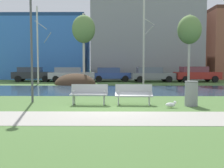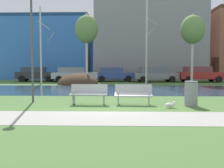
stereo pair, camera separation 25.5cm
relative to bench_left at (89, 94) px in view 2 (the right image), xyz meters
name	(u,v)px [view 2 (the right image)]	position (x,y,z in m)	size (l,w,h in m)	color
ground_plane	(115,87)	(0.96, 9.04, -0.47)	(120.00, 120.00, 0.00)	#476B33
paved_path_strip	(108,118)	(0.96, -3.00, -0.47)	(60.00, 2.36, 0.01)	#9E998E
river_band	(114,90)	(0.96, 7.03, -0.47)	(80.00, 7.58, 0.01)	#284256
soil_mound	(78,84)	(-2.36, 12.32, -0.47)	(3.59, 3.55, 1.93)	#423021
bench_left	(89,94)	(0.00, 0.00, 0.00)	(1.62, 0.63, 0.87)	#9EA0A3
bench_right	(133,94)	(1.93, 0.00, 0.00)	(1.62, 0.63, 0.87)	#9EA0A3
trash_bin	(191,93)	(4.30, -0.35, 0.07)	(0.56, 0.56, 1.04)	gray
seagull	(171,105)	(3.36, -0.85, -0.34)	(0.48, 0.18, 0.27)	white
streetlamp	(31,17)	(-2.69, 0.79, 3.42)	(0.32, 0.32, 5.92)	#4C4C51
birch_far_left	(41,45)	(-5.72, 12.79, 3.03)	(1.33, 2.13, 6.88)	beige
birch_left	(87,30)	(-1.70, 13.33, 4.43)	(2.10, 2.10, 6.34)	beige
birch_center_left	(147,38)	(3.72, 12.86, 3.63)	(1.06, 1.79, 8.12)	beige
birch_center	(193,30)	(7.86, 13.29, 4.36)	(2.14, 2.14, 6.25)	beige
parked_van_nearest_dark	(36,74)	(-7.32, 16.38, 0.31)	(4.21, 2.30, 1.48)	#282B30
parked_sedan_second_silver	(74,74)	(-3.33, 16.05, 0.31)	(4.72, 2.41, 1.46)	#B2B5BC
parked_hatch_third_blue	(114,74)	(0.69, 16.46, 0.29)	(4.17, 2.26, 1.43)	#2D4793
parked_wagon_fourth_grey	(155,74)	(4.81, 15.65, 0.30)	(4.45, 2.27, 1.47)	slate
parked_suv_fifth_red	(200,74)	(9.26, 15.68, 0.34)	(4.56, 2.28, 1.55)	maroon
building_blue_store	(48,48)	(-7.89, 23.43, 3.37)	(11.00, 7.43, 7.69)	#3870C6
building_grey_warehouse	(147,42)	(4.79, 23.21, 4.14)	(12.68, 9.32, 9.22)	gray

